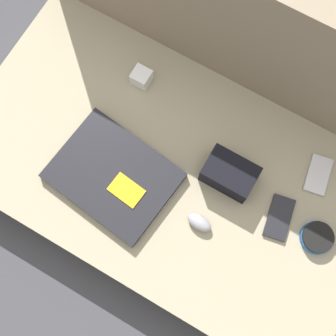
{
  "coord_description": "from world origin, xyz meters",
  "views": [
    {
      "loc": [
        0.16,
        -0.28,
        1.39
      ],
      "look_at": [
        0.0,
        0.0,
        0.15
      ],
      "focal_mm": 50.0,
      "sensor_mm": 36.0,
      "label": 1
    }
  ],
  "objects_px": {
    "speaker_puck": "(317,237)",
    "phone_black": "(318,175)",
    "computer_mouse": "(199,223)",
    "camera_pouch": "(230,174)",
    "charger_brick": "(141,77)",
    "phone_silver": "(279,218)",
    "laptop": "(114,176)"
  },
  "relations": [
    {
      "from": "speaker_puck",
      "to": "phone_black",
      "type": "distance_m",
      "value": 0.17
    },
    {
      "from": "computer_mouse",
      "to": "camera_pouch",
      "type": "xyz_separation_m",
      "value": [
        0.01,
        0.15,
        0.02
      ]
    },
    {
      "from": "charger_brick",
      "to": "phone_silver",
      "type": "bearing_deg",
      "value": -17.06
    },
    {
      "from": "computer_mouse",
      "to": "phone_black",
      "type": "bearing_deg",
      "value": 55.55
    },
    {
      "from": "computer_mouse",
      "to": "speaker_puck",
      "type": "height_order",
      "value": "computer_mouse"
    },
    {
      "from": "laptop",
      "to": "phone_black",
      "type": "height_order",
      "value": "laptop"
    },
    {
      "from": "phone_silver",
      "to": "camera_pouch",
      "type": "relative_size",
      "value": 0.92
    },
    {
      "from": "phone_black",
      "to": "charger_brick",
      "type": "height_order",
      "value": "charger_brick"
    },
    {
      "from": "laptop",
      "to": "charger_brick",
      "type": "bearing_deg",
      "value": 112.49
    },
    {
      "from": "laptop",
      "to": "phone_silver",
      "type": "bearing_deg",
      "value": 22.44
    },
    {
      "from": "computer_mouse",
      "to": "phone_silver",
      "type": "xyz_separation_m",
      "value": [
        0.18,
        0.12,
        -0.01
      ]
    },
    {
      "from": "computer_mouse",
      "to": "laptop",
      "type": "bearing_deg",
      "value": -175.34
    },
    {
      "from": "speaker_puck",
      "to": "computer_mouse",
      "type": "bearing_deg",
      "value": -157.28
    },
    {
      "from": "laptop",
      "to": "computer_mouse",
      "type": "relative_size",
      "value": 4.82
    },
    {
      "from": "laptop",
      "to": "camera_pouch",
      "type": "bearing_deg",
      "value": 36.43
    },
    {
      "from": "phone_silver",
      "to": "computer_mouse",
      "type": "bearing_deg",
      "value": -156.86
    },
    {
      "from": "computer_mouse",
      "to": "phone_silver",
      "type": "height_order",
      "value": "computer_mouse"
    },
    {
      "from": "laptop",
      "to": "phone_black",
      "type": "relative_size",
      "value": 3.0
    },
    {
      "from": "laptop",
      "to": "speaker_puck",
      "type": "distance_m",
      "value": 0.57
    },
    {
      "from": "computer_mouse",
      "to": "speaker_puck",
      "type": "xyz_separation_m",
      "value": [
        0.29,
        0.12,
        -0.0
      ]
    },
    {
      "from": "computer_mouse",
      "to": "camera_pouch",
      "type": "relative_size",
      "value": 0.52
    },
    {
      "from": "phone_black",
      "to": "laptop",
      "type": "bearing_deg",
      "value": -160.11
    },
    {
      "from": "charger_brick",
      "to": "laptop",
      "type": "bearing_deg",
      "value": -74.28
    },
    {
      "from": "laptop",
      "to": "charger_brick",
      "type": "relative_size",
      "value": 6.81
    },
    {
      "from": "phone_silver",
      "to": "camera_pouch",
      "type": "distance_m",
      "value": 0.18
    },
    {
      "from": "laptop",
      "to": "computer_mouse",
      "type": "height_order",
      "value": "computer_mouse"
    },
    {
      "from": "laptop",
      "to": "phone_black",
      "type": "bearing_deg",
      "value": 37.09
    },
    {
      "from": "phone_silver",
      "to": "phone_black",
      "type": "xyz_separation_m",
      "value": [
        0.04,
        0.16,
        0.0
      ]
    },
    {
      "from": "phone_silver",
      "to": "charger_brick",
      "type": "relative_size",
      "value": 2.48
    },
    {
      "from": "speaker_puck",
      "to": "phone_silver",
      "type": "relative_size",
      "value": 0.69
    },
    {
      "from": "laptop",
      "to": "charger_brick",
      "type": "distance_m",
      "value": 0.3
    },
    {
      "from": "phone_silver",
      "to": "charger_brick",
      "type": "distance_m",
      "value": 0.55
    }
  ]
}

